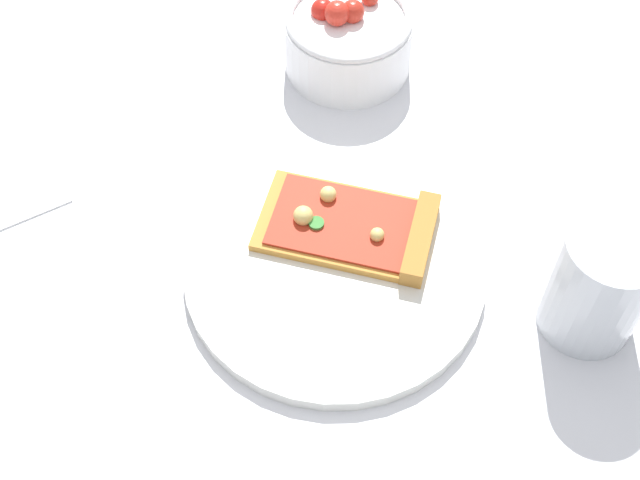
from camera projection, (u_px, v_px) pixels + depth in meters
ground_plane at (325, 240)px, 0.81m from camera, size 2.40×2.40×0.00m
plate at (335, 268)px, 0.78m from camera, size 0.27×0.27×0.01m
pizza_slice_main at (358, 227)px, 0.79m from camera, size 0.15×0.18×0.02m
salad_bowl at (348, 39)px, 0.91m from camera, size 0.13×0.13×0.09m
soda_glass at (599, 286)px, 0.72m from camera, size 0.08×0.08×0.11m
paper_napkin at (2, 183)px, 0.85m from camera, size 0.14×0.14×0.00m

